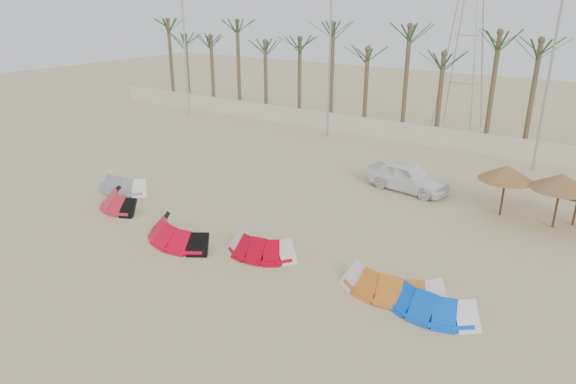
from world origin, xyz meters
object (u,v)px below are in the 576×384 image
Objects in this scene: kite_grey at (126,181)px; kite_blue at (432,297)px; car at (408,177)px; kite_red_left at (123,199)px; kite_red_mid at (183,230)px; kite_red_right at (265,244)px; kite_orange at (397,280)px; parasol_left at (506,173)px; parasol_mid at (561,182)px.

kite_grey is 17.49m from kite_blue.
kite_red_left is at bearing 141.45° from car.
car reaches higher than kite_grey.
kite_red_mid is (5.01, -0.94, 0.01)m from kite_red_left.
kite_red_right is at bearing 179.83° from kite_blue.
car is at bearing 43.29° from kite_red_left.
kite_red_left and kite_red_right have the same top height.
kite_grey is at bearing 138.04° from kite_red_left.
kite_blue is at bearing -15.14° from kite_orange.
kite_red_mid is at bearing -21.04° from kite_grey.
car is at bearing 62.95° from kite_red_mid.
kite_red_right is 11.68m from parasol_left.
kite_grey is 1.09× the size of kite_red_right.
kite_red_left is 1.33× the size of parasol_left.
kite_red_mid and kite_red_right have the same top height.
kite_grey is 2.57m from kite_red_left.
kite_red_mid is at bearing -172.42° from kite_orange.
parasol_left is at bearing 30.84° from kite_red_left.
kite_blue is (15.48, -0.10, 0.00)m from kite_red_left.
parasol_left is at bearing -90.11° from car.
parasol_mid is at bearing -2.77° from parasol_left.
kite_red_left and kite_red_mid have the same top height.
car is at bearing 173.46° from parasol_mid.
kite_red_right and kite_orange have the same top height.
car is at bearing 115.99° from kite_blue.
kite_red_mid is at bearing -166.80° from kite_red_right.
parasol_left reaches higher than kite_blue.
kite_grey is 0.88× the size of kite_red_mid.
kite_red_left is 18.12m from parasol_left.
parasol_left is (6.81, 9.33, 1.68)m from kite_red_right.
parasol_left is 2.28m from parasol_mid.
kite_grey is 14.97m from car.
kite_grey is at bearing 158.96° from kite_red_mid.
kite_red_mid is 1.53× the size of parasol_mid.
kite_red_mid is 1.24× the size of kite_red_right.
parasol_mid reaches higher than kite_blue.
kite_grey is 7.42m from kite_red_mid.
car is (-7.18, 0.82, -1.41)m from parasol_mid.
kite_orange is (14.11, 0.27, 0.00)m from kite_red_left.
kite_orange is 1.42m from kite_blue.
parasol_mid reaches higher than kite_red_right.
parasol_mid reaches higher than kite_red_mid.
car is at bearing 33.42° from kite_grey.
kite_red_mid is 14.71m from parasol_left.
kite_red_right is 0.94× the size of kite_blue.
kite_orange is at bearing 1.09° from kite_red_left.
kite_orange is at bearing -151.82° from car.
car reaches higher than kite_blue.
kite_red_mid is 10.51m from kite_blue.
kite_red_right is 5.45m from kite_orange.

